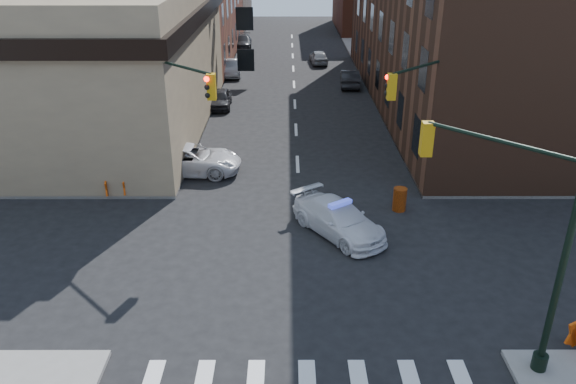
{
  "coord_description": "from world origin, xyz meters",
  "views": [
    {
      "loc": [
        -0.58,
        -19.05,
        11.81
      ],
      "look_at": [
        -0.55,
        1.59,
        2.2
      ],
      "focal_mm": 35.0,
      "sensor_mm": 36.0,
      "label": 1
    }
  ],
  "objects_px": {
    "parked_car_wnear": "(220,99)",
    "police_car": "(339,219)",
    "pedestrian_a": "(89,169)",
    "barricade_nw_a": "(148,179)",
    "pickup": "(189,159)",
    "parked_car_enear": "(350,78)",
    "pedestrian_b": "(110,152)",
    "parked_car_wfar": "(232,68)",
    "barrel_road": "(400,199)",
    "barrel_bank": "(195,164)"
  },
  "relations": [
    {
      "from": "parked_car_wnear",
      "to": "police_car",
      "type": "bearing_deg",
      "value": -71.67
    },
    {
      "from": "pedestrian_a",
      "to": "barricade_nw_a",
      "type": "xyz_separation_m",
      "value": [
        2.88,
        -0.02,
        -0.54
      ]
    },
    {
      "from": "pickup",
      "to": "pedestrian_a",
      "type": "xyz_separation_m",
      "value": [
        -4.65,
        -2.08,
        0.33
      ]
    },
    {
      "from": "parked_car_enear",
      "to": "pedestrian_b",
      "type": "xyz_separation_m",
      "value": [
        -14.63,
        -18.42,
        0.44
      ]
    },
    {
      "from": "barricade_nw_a",
      "to": "parked_car_wnear",
      "type": "bearing_deg",
      "value": 71.84
    },
    {
      "from": "parked_car_wfar",
      "to": "pedestrian_b",
      "type": "xyz_separation_m",
      "value": [
        -4.5,
        -22.23,
        0.44
      ]
    },
    {
      "from": "parked_car_wfar",
      "to": "parked_car_enear",
      "type": "bearing_deg",
      "value": -24.46
    },
    {
      "from": "parked_car_wnear",
      "to": "barricade_nw_a",
      "type": "height_order",
      "value": "parked_car_wnear"
    },
    {
      "from": "barrel_road",
      "to": "pedestrian_a",
      "type": "bearing_deg",
      "value": 170.89
    },
    {
      "from": "police_car",
      "to": "barrel_road",
      "type": "height_order",
      "value": "police_car"
    },
    {
      "from": "pickup",
      "to": "parked_car_wnear",
      "type": "distance_m",
      "value": 12.37
    },
    {
      "from": "parked_car_wnear",
      "to": "barricade_nw_a",
      "type": "xyz_separation_m",
      "value": [
        -2.06,
        -14.46,
        -0.1
      ]
    },
    {
      "from": "parked_car_wnear",
      "to": "barrel_bank",
      "type": "bearing_deg",
      "value": -92.09
    },
    {
      "from": "pedestrian_b",
      "to": "barrel_road",
      "type": "height_order",
      "value": "pedestrian_b"
    },
    {
      "from": "barrel_road",
      "to": "barrel_bank",
      "type": "height_order",
      "value": "barrel_road"
    },
    {
      "from": "police_car",
      "to": "barricade_nw_a",
      "type": "bearing_deg",
      "value": 117.96
    },
    {
      "from": "barrel_road",
      "to": "parked_car_wnear",
      "type": "bearing_deg",
      "value": 121.0
    },
    {
      "from": "barrel_bank",
      "to": "pedestrian_b",
      "type": "bearing_deg",
      "value": 178.63
    },
    {
      "from": "pedestrian_a",
      "to": "pedestrian_b",
      "type": "xyz_separation_m",
      "value": [
        0.44,
        2.19,
        0.05
      ]
    },
    {
      "from": "pickup",
      "to": "barrel_road",
      "type": "height_order",
      "value": "pickup"
    },
    {
      "from": "pedestrian_b",
      "to": "barrel_bank",
      "type": "bearing_deg",
      "value": -15.37
    },
    {
      "from": "police_car",
      "to": "parked_car_enear",
      "type": "relative_size",
      "value": 1.13
    },
    {
      "from": "pickup",
      "to": "barrel_bank",
      "type": "bearing_deg",
      "value": -86.31
    },
    {
      "from": "parked_car_enear",
      "to": "pedestrian_a",
      "type": "height_order",
      "value": "pedestrian_a"
    },
    {
      "from": "pedestrian_a",
      "to": "barricade_nw_a",
      "type": "distance_m",
      "value": 2.93
    },
    {
      "from": "police_car",
      "to": "barrel_bank",
      "type": "height_order",
      "value": "police_car"
    },
    {
      "from": "pedestrian_a",
      "to": "barrel_bank",
      "type": "bearing_deg",
      "value": 63.72
    },
    {
      "from": "parked_car_enear",
      "to": "pedestrian_b",
      "type": "relative_size",
      "value": 2.15
    },
    {
      "from": "parked_car_enear",
      "to": "pedestrian_a",
      "type": "relative_size",
      "value": 2.26
    },
    {
      "from": "parked_car_wnear",
      "to": "parked_car_enear",
      "type": "xyz_separation_m",
      "value": [
        10.13,
        6.16,
        0.05
      ]
    },
    {
      "from": "parked_car_wnear",
      "to": "pedestrian_a",
      "type": "xyz_separation_m",
      "value": [
        -4.95,
        -14.45,
        0.44
      ]
    },
    {
      "from": "pedestrian_a",
      "to": "parked_car_enear",
      "type": "bearing_deg",
      "value": 94.7
    },
    {
      "from": "police_car",
      "to": "parked_car_enear",
      "type": "height_order",
      "value": "parked_car_enear"
    },
    {
      "from": "parked_car_wnear",
      "to": "parked_car_enear",
      "type": "relative_size",
      "value": 0.9
    },
    {
      "from": "parked_car_wfar",
      "to": "pedestrian_a",
      "type": "relative_size",
      "value": 2.25
    },
    {
      "from": "pickup",
      "to": "parked_car_enear",
      "type": "xyz_separation_m",
      "value": [
        10.43,
        18.53,
        -0.06
      ]
    },
    {
      "from": "pickup",
      "to": "barrel_bank",
      "type": "distance_m",
      "value": 0.41
    },
    {
      "from": "pickup",
      "to": "parked_car_enear",
      "type": "distance_m",
      "value": 21.26
    },
    {
      "from": "pedestrian_b",
      "to": "barricade_nw_a",
      "type": "relative_size",
      "value": 1.86
    },
    {
      "from": "pickup",
      "to": "pedestrian_b",
      "type": "distance_m",
      "value": 4.22
    },
    {
      "from": "pedestrian_b",
      "to": "barrel_road",
      "type": "distance_m",
      "value": 15.35
    },
    {
      "from": "pickup",
      "to": "parked_car_enear",
      "type": "relative_size",
      "value": 1.29
    },
    {
      "from": "pedestrian_b",
      "to": "parked_car_wnear",
      "type": "bearing_deg",
      "value": 55.81
    },
    {
      "from": "parked_car_wnear",
      "to": "parked_car_wfar",
      "type": "distance_m",
      "value": 9.98
    },
    {
      "from": "parked_car_wnear",
      "to": "barrel_road",
      "type": "xyz_separation_m",
      "value": [
        10.13,
        -16.86,
        -0.1
      ]
    },
    {
      "from": "barrel_road",
      "to": "parked_car_enear",
      "type": "bearing_deg",
      "value": 90.01
    },
    {
      "from": "police_car",
      "to": "pedestrian_b",
      "type": "relative_size",
      "value": 2.43
    },
    {
      "from": "pickup",
      "to": "barrel_road",
      "type": "relative_size",
      "value": 4.99
    },
    {
      "from": "pickup",
      "to": "parked_car_wfar",
      "type": "xyz_separation_m",
      "value": [
        0.3,
        22.34,
        -0.07
      ]
    },
    {
      "from": "parked_car_wnear",
      "to": "pedestrian_a",
      "type": "bearing_deg",
      "value": -111.0
    }
  ]
}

